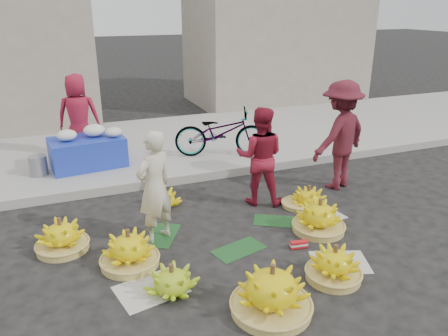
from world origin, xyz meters
name	(u,v)px	position (x,y,z in m)	size (l,w,h in m)	color
ground	(240,240)	(0.00, 0.00, 0.00)	(80.00, 80.00, 0.00)	black
curb	(189,177)	(0.00, 2.20, 0.07)	(40.00, 0.25, 0.15)	#999590
sidewalk	(160,144)	(0.00, 4.30, 0.06)	(40.00, 4.00, 0.12)	#999590
building_right	(276,17)	(4.50, 7.70, 2.50)	(5.00, 3.00, 5.00)	gray
newspaper_scatter	(268,274)	(0.00, -0.80, 0.00)	(3.20, 1.80, 0.00)	beige
banana_leaves	(227,234)	(-0.10, 0.20, 0.00)	(2.00, 1.00, 0.00)	#16431D
banana_bunch_0	(129,250)	(-1.42, -0.04, 0.20)	(0.67, 0.67, 0.46)	tan
banana_bunch_1	(172,280)	(-1.10, -0.73, 0.15)	(0.54, 0.54, 0.34)	#81AF19
banana_bunch_2	(272,291)	(-0.26, -1.37, 0.24)	(0.80, 0.80, 0.53)	tan
banana_bunch_3	(334,265)	(0.63, -1.14, 0.18)	(0.61, 0.61, 0.43)	tan
banana_bunch_4	(319,217)	(1.09, -0.14, 0.20)	(0.78, 0.78, 0.47)	tan
banana_bunch_5	(308,196)	(1.40, 0.61, 0.13)	(0.60, 0.60, 0.31)	yellow
banana_bunch_6	(61,236)	(-2.13, 0.60, 0.19)	(0.63, 0.63, 0.44)	tan
banana_bunch_7	(164,198)	(-0.66, 1.37, 0.13)	(0.52, 0.52, 0.31)	yellow
basket_spare	(298,204)	(1.23, 0.63, 0.03)	(0.48, 0.48, 0.06)	tan
incense_stack	(299,244)	(0.61, -0.44, 0.05)	(0.22, 0.07, 0.09)	red
vendor_cream	(154,187)	(-0.98, 0.44, 0.73)	(0.53, 0.35, 1.46)	beige
vendor_red	(260,156)	(0.74, 0.97, 0.74)	(0.73, 0.56, 1.49)	#A3192E
man_striped	(340,135)	(2.21, 1.07, 0.89)	(1.14, 0.66, 1.77)	maroon
flower_table	(88,150)	(-1.55, 3.26, 0.42)	(1.34, 0.93, 0.73)	#1A2FAE
grey_bucket	(38,165)	(-2.39, 3.11, 0.29)	(0.30, 0.30, 0.34)	slate
flower_vendor	(79,116)	(-1.61, 3.92, 0.90)	(0.77, 0.50, 1.57)	#A3192E
bicycle	(221,132)	(0.88, 2.94, 0.58)	(1.75, 0.61, 0.92)	gray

